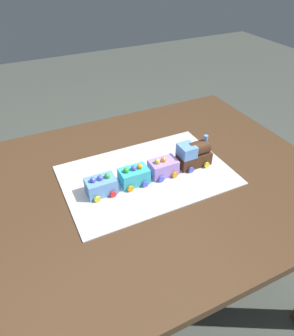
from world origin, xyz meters
The scene contains 7 objects.
ground_plane centered at (0.00, 0.00, 0.00)m, with size 8.00×8.00×0.00m, color #474C44.
dining_table centered at (0.00, 0.00, 0.63)m, with size 1.40×1.00×0.74m.
cake_board centered at (-0.06, -0.02, 0.74)m, with size 0.60×0.40×0.00m, color silver.
cake_locomotive centered at (-0.24, 0.00, 0.79)m, with size 0.14×0.08×0.12m.
cake_car_tanker_lavender centered at (-0.12, 0.00, 0.77)m, with size 0.10×0.08×0.07m.
cake_car_caboose_turquoise centered at (0.00, 0.00, 0.77)m, with size 0.10×0.08×0.07m.
cake_car_gondola_sky_blue centered at (0.12, 0.00, 0.77)m, with size 0.10×0.08×0.07m.
Camera 1 is at (0.32, 0.77, 1.44)m, focal length 32.92 mm.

